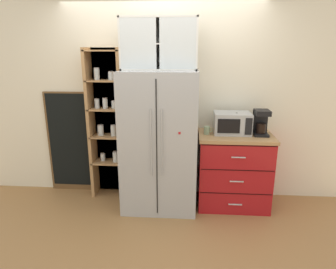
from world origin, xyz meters
The scene contains 12 objects.
ground_plane centered at (0.00, 0.00, 0.00)m, with size 10.68×10.68×0.00m, color #9E7042.
wall_back_cream centered at (0.00, 0.40, 1.27)m, with size 4.98×0.10×2.55m, color silver.
refrigerator centered at (0.00, 0.00, 0.85)m, with size 0.90×0.72×1.71m.
pantry_shelf_column centered at (-0.72, 0.28, 1.01)m, with size 0.50×0.29×1.96m.
counter_cabinet centered at (0.92, 0.06, 0.47)m, with size 0.90×0.60×0.94m.
microwave centered at (0.88, 0.11, 1.07)m, with size 0.44×0.33×0.26m.
coffee_maker centered at (1.21, 0.07, 1.09)m, with size 0.17×0.20×0.31m.
mug_sage centered at (0.57, 0.05, 0.99)m, with size 0.11×0.07×0.10m.
mug_navy centered at (0.93, 0.10, 0.99)m, with size 0.12×0.08×0.10m.
bottle_amber centered at (0.92, 0.09, 1.05)m, with size 0.07×0.07×0.26m.
upper_cabinet centered at (0.00, 0.05, 1.99)m, with size 0.86×0.32×0.57m.
chalkboard_menu centered at (-1.29, 0.33, 0.71)m, with size 0.60×0.04×1.40m.
Camera 1 is at (0.35, -3.42, 1.91)m, focal length 31.31 mm.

